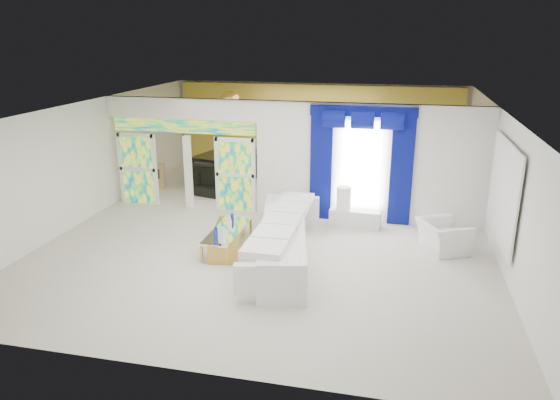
% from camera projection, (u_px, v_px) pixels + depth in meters
% --- Properties ---
extents(floor, '(12.00, 12.00, 0.00)m').
position_uv_depth(floor, '(279.00, 227.00, 13.08)').
color(floor, '#B7AF9E').
rests_on(floor, ground).
extents(dividing_wall, '(5.70, 0.18, 3.00)m').
position_uv_depth(dividing_wall, '(371.00, 164.00, 13.10)').
color(dividing_wall, white).
rests_on(dividing_wall, ground).
extents(dividing_header, '(4.30, 0.18, 0.55)m').
position_uv_depth(dividing_header, '(182.00, 108.00, 13.78)').
color(dividing_header, white).
rests_on(dividing_header, dividing_wall).
extents(stained_panel_left, '(0.95, 0.04, 2.00)m').
position_uv_depth(stained_panel_left, '(138.00, 169.00, 14.61)').
color(stained_panel_left, '#994C3F').
rests_on(stained_panel_left, ground).
extents(stained_panel_right, '(0.95, 0.04, 2.00)m').
position_uv_depth(stained_panel_right, '(235.00, 175.00, 14.01)').
color(stained_panel_right, '#994C3F').
rests_on(stained_panel_right, ground).
extents(stained_transom, '(4.00, 0.05, 0.35)m').
position_uv_depth(stained_transom, '(183.00, 126.00, 13.92)').
color(stained_transom, '#994C3F').
rests_on(stained_transom, dividing_header).
extents(window_pane, '(1.00, 0.02, 2.30)m').
position_uv_depth(window_pane, '(361.00, 166.00, 13.08)').
color(window_pane, white).
rests_on(window_pane, dividing_wall).
extents(blue_drape_left, '(0.55, 0.10, 2.80)m').
position_uv_depth(blue_drape_left, '(321.00, 166.00, 13.27)').
color(blue_drape_left, '#030D45').
rests_on(blue_drape_left, ground).
extents(blue_drape_right, '(0.55, 0.10, 2.80)m').
position_uv_depth(blue_drape_right, '(401.00, 170.00, 12.85)').
color(blue_drape_right, '#030D45').
rests_on(blue_drape_right, ground).
extents(blue_pelmet, '(2.60, 0.12, 0.25)m').
position_uv_depth(blue_pelmet, '(363.00, 111.00, 12.63)').
color(blue_pelmet, '#030D45').
rests_on(blue_pelmet, dividing_wall).
extents(wall_mirror, '(0.04, 2.70, 1.90)m').
position_uv_depth(wall_mirror, '(504.00, 191.00, 10.64)').
color(wall_mirror, white).
rests_on(wall_mirror, ground).
extents(gold_curtains, '(9.70, 0.12, 2.90)m').
position_uv_depth(gold_curtains, '(317.00, 127.00, 18.10)').
color(gold_curtains, '#BF802D').
rests_on(gold_curtains, ground).
extents(white_sofa, '(1.72, 4.30, 0.80)m').
position_uv_depth(white_sofa, '(283.00, 241.00, 11.14)').
color(white_sofa, white).
rests_on(white_sofa, ground).
extents(coffee_table, '(0.99, 1.97, 0.42)m').
position_uv_depth(coffee_table, '(228.00, 239.00, 11.76)').
color(coffee_table, '#B58938').
rests_on(coffee_table, ground).
extents(console_table, '(1.28, 0.47, 0.42)m').
position_uv_depth(console_table, '(355.00, 218.00, 13.09)').
color(console_table, silver).
rests_on(console_table, ground).
extents(table_lamp, '(0.36, 0.36, 0.58)m').
position_uv_depth(table_lamp, '(344.00, 198.00, 13.00)').
color(table_lamp, silver).
rests_on(table_lamp, console_table).
extents(armchair, '(1.27, 1.33, 0.68)m').
position_uv_depth(armchair, '(443.00, 236.00, 11.56)').
color(armchair, white).
rests_on(armchair, ground).
extents(grand_piano, '(1.80, 2.12, 0.93)m').
position_uv_depth(grand_piano, '(225.00, 168.00, 16.88)').
color(grand_piano, black).
rests_on(grand_piano, ground).
extents(piano_bench, '(0.89, 0.52, 0.28)m').
position_uv_depth(piano_bench, '(208.00, 192.00, 15.49)').
color(piano_bench, black).
rests_on(piano_bench, ground).
extents(tv_console, '(0.61, 0.58, 0.74)m').
position_uv_depth(tv_console, '(156.00, 176.00, 16.27)').
color(tv_console, '#AD7A56').
rests_on(tv_console, ground).
extents(chandelier, '(0.60, 0.60, 0.60)m').
position_uv_depth(chandelier, '(230.00, 101.00, 15.91)').
color(chandelier, gold).
rests_on(chandelier, ceiling).
extents(decanters, '(0.19, 1.20, 0.23)m').
position_uv_depth(decanters, '(224.00, 228.00, 11.60)').
color(decanters, navy).
rests_on(decanters, coffee_table).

